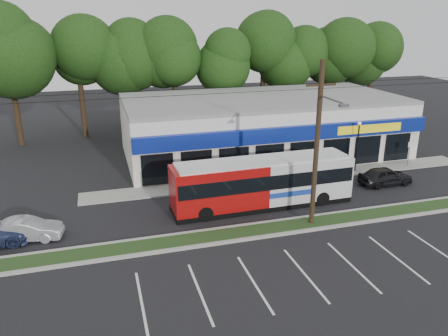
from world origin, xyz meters
TOP-DOWN VIEW (x-y plane):
  - ground at (0.00, 0.00)m, footprint 120.00×120.00m
  - grass_strip at (0.00, 1.00)m, footprint 40.00×1.60m
  - curb_south at (0.00, 0.15)m, footprint 40.00×0.25m
  - curb_north at (0.00, 1.85)m, footprint 40.00×0.25m
  - sidewalk at (5.00, 9.00)m, footprint 32.00×2.20m
  - strip_mall at (5.50, 15.91)m, footprint 25.00×12.55m
  - utility_pole at (2.83, 0.93)m, footprint 50.00×2.77m
  - lamp_post at (11.00, 8.80)m, footprint 0.30×0.30m
  - sign_post at (16.00, 8.57)m, footprint 0.45×0.10m
  - tree_line at (4.00, 26.00)m, footprint 46.76×6.76m
  - metrobus at (1.09, 4.50)m, footprint 12.39×2.82m
  - car_dark at (11.52, 5.50)m, footprint 4.16×1.70m
  - car_silver at (-13.64, 3.81)m, footprint 4.09×1.97m
  - pedestrian_a at (2.15, 6.00)m, footprint 0.72×0.66m
  - pedestrian_b at (9.00, 8.50)m, footprint 1.00×0.91m

SIDE VIEW (x-z plane):
  - ground at x=0.00m, z-range 0.00..0.00m
  - sidewalk at x=5.00m, z-range 0.00..0.10m
  - grass_strip at x=0.00m, z-range 0.00..0.12m
  - curb_south at x=0.00m, z-range 0.00..0.14m
  - curb_north at x=0.00m, z-range 0.00..0.14m
  - car_silver at x=-13.64m, z-range 0.00..1.29m
  - car_dark at x=11.52m, z-range 0.00..1.42m
  - pedestrian_a at x=2.15m, z-range 0.00..1.66m
  - pedestrian_b at x=9.00m, z-range 0.00..1.67m
  - sign_post at x=16.00m, z-range 0.44..2.67m
  - metrobus at x=1.09m, z-range 0.10..3.42m
  - strip_mall at x=5.50m, z-range 0.00..5.30m
  - lamp_post at x=11.00m, z-range 0.55..4.80m
  - utility_pole at x=2.83m, z-range 0.41..10.41m
  - tree_line at x=4.00m, z-range 2.50..14.33m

